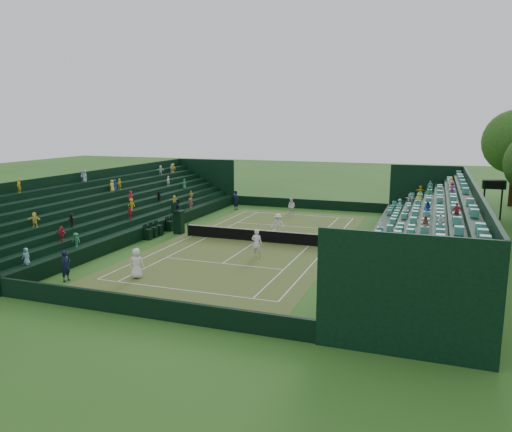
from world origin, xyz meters
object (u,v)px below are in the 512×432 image
at_px(player_near_east, 257,243).
at_px(player_near_west, 137,263).
at_px(umpire_chair, 178,219).
at_px(player_far_east, 278,225).
at_px(tennis_net, 256,235).
at_px(player_far_west, 292,207).

bearing_deg(player_near_east, player_near_west, 48.44).
height_order(umpire_chair, player_near_west, umpire_chair).
relative_size(player_near_west, player_near_east, 0.91).
bearing_deg(player_far_east, player_near_east, -94.73).
height_order(tennis_net, umpire_chair, umpire_chair).
distance_m(umpire_chair, player_far_west, 12.95).
bearing_deg(umpire_chair, player_far_east, 15.10).
xyz_separation_m(player_near_east, player_far_east, (-0.70, 6.99, -0.10)).
xyz_separation_m(player_far_west, player_far_east, (1.46, -9.14, 0.05)).
xyz_separation_m(player_near_west, player_far_west, (2.90, 22.72, -0.06)).
height_order(tennis_net, player_near_west, player_near_west).
relative_size(tennis_net, player_far_west, 7.03).
bearing_deg(player_near_west, player_far_west, -111.17).
relative_size(umpire_chair, player_far_east, 1.61).
bearing_deg(player_near_west, umpire_chair, -86.98).
relative_size(umpire_chair, player_near_west, 1.59).
relative_size(tennis_net, player_far_east, 6.60).
bearing_deg(player_far_west, umpire_chair, -100.72).
distance_m(umpire_chair, player_near_west, 11.98).
relative_size(player_near_east, player_far_east, 1.12).
height_order(player_near_west, player_far_west, player_near_west).
xyz_separation_m(umpire_chair, player_far_east, (7.84, 2.12, -0.33)).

